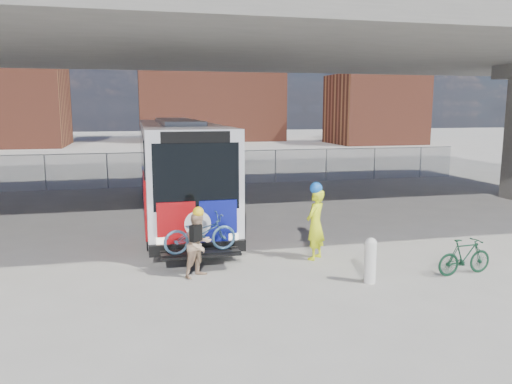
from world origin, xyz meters
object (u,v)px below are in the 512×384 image
object	(u,v)px
cyclist_hivis	(315,222)
bike_parked	(465,257)
bollard	(370,259)
bus	(178,162)
cyclist_tan	(199,244)

from	to	relation	value
cyclist_hivis	bike_parked	xyz separation A→B (m)	(3.15, -2.11, -0.57)
bollard	bike_parked	distance (m)	2.54
bus	cyclist_tan	size ratio (longest dim) A/B	7.44
cyclist_hivis	bus	bearing A→B (deg)	-107.98
bollard	cyclist_hivis	distance (m)	2.23
cyclist_hivis	cyclist_tan	xyz separation A→B (m)	(-3.27, -0.72, -0.20)
bus	cyclist_hivis	size ratio (longest dim) A/B	6.10
bollard	cyclist_hivis	bearing A→B (deg)	106.29
bus	bollard	distance (m)	9.34
bus	bike_parked	bearing A→B (deg)	-53.09
bollard	cyclist_tan	size ratio (longest dim) A/B	0.63
bus	bollard	world-z (taller)	bus
cyclist_hivis	bike_parked	distance (m)	3.84
cyclist_hivis	cyclist_tan	distance (m)	3.35
bike_parked	cyclist_tan	bearing A→B (deg)	73.43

